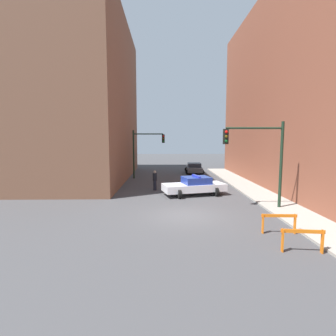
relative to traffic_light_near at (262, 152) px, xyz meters
name	(u,v)px	position (x,y,z in m)	size (l,w,h in m)	color
ground_plane	(185,215)	(-4.73, -1.25, -3.53)	(120.00, 120.00, 0.00)	#424244
sidewalk_right	(294,214)	(1.47, -1.25, -3.47)	(2.40, 44.00, 0.12)	#9E998E
building_corner_left	(61,100)	(-16.73, 12.75, 4.78)	(14.00, 20.00, 16.62)	brown
traffic_light_near	(262,152)	(0.00, 0.00, 0.00)	(3.64, 0.35, 5.20)	black
traffic_light_far	(144,147)	(-8.03, 12.70, -0.13)	(3.44, 0.35, 5.20)	black
police_car	(195,186)	(-3.56, 4.09, -2.81)	(5.01, 3.07, 1.52)	white
parked_car_near	(194,168)	(-2.09, 16.71, -2.86)	(2.40, 4.37, 1.31)	#474C51
pedestrian_crossing	(155,180)	(-6.65, 6.01, -2.67)	(0.50, 0.50, 1.66)	black
barrier_front	(303,237)	(-0.71, -6.18, -2.91)	(1.60, 0.33, 0.90)	orange
barrier_mid	(279,220)	(-0.71, -4.17, -2.91)	(1.60, 0.22, 0.90)	orange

